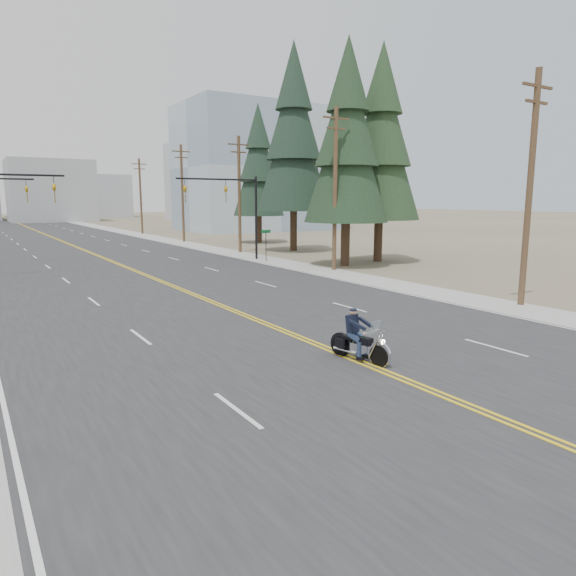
# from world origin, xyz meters

# --- Properties ---
(ground_plane) EXTENTS (400.00, 400.00, 0.00)m
(ground_plane) POSITION_xyz_m (0.00, 0.00, 0.00)
(ground_plane) COLOR #776D56
(ground_plane) RESTS_ON ground
(road) EXTENTS (20.00, 200.00, 0.01)m
(road) POSITION_xyz_m (0.00, 70.00, 0.01)
(road) COLOR #303033
(road) RESTS_ON ground
(sidewalk_right) EXTENTS (3.00, 200.00, 0.01)m
(sidewalk_right) POSITION_xyz_m (11.50, 70.00, 0.01)
(sidewalk_right) COLOR #A5A5A0
(sidewalk_right) RESTS_ON ground
(traffic_mast_right) EXTENTS (7.10, 0.26, 7.00)m
(traffic_mast_right) POSITION_xyz_m (8.98, 32.00, 4.94)
(traffic_mast_right) COLOR black
(traffic_mast_right) RESTS_ON ground
(street_sign) EXTENTS (0.90, 0.06, 2.62)m
(street_sign) POSITION_xyz_m (10.80, 30.00, 1.80)
(street_sign) COLOR black
(street_sign) RESTS_ON ground
(utility_pole_a) EXTENTS (2.20, 0.30, 11.00)m
(utility_pole_a) POSITION_xyz_m (12.50, 8.00, 5.73)
(utility_pole_a) COLOR brown
(utility_pole_a) RESTS_ON ground
(utility_pole_b) EXTENTS (2.20, 0.30, 11.50)m
(utility_pole_b) POSITION_xyz_m (12.50, 23.00, 5.98)
(utility_pole_b) COLOR brown
(utility_pole_b) RESTS_ON ground
(utility_pole_c) EXTENTS (2.20, 0.30, 11.00)m
(utility_pole_c) POSITION_xyz_m (12.50, 38.00, 5.73)
(utility_pole_c) COLOR brown
(utility_pole_c) RESTS_ON ground
(utility_pole_d) EXTENTS (2.20, 0.30, 11.50)m
(utility_pole_d) POSITION_xyz_m (12.50, 53.00, 5.98)
(utility_pole_d) COLOR brown
(utility_pole_d) RESTS_ON ground
(utility_pole_e) EXTENTS (2.20, 0.30, 11.00)m
(utility_pole_e) POSITION_xyz_m (12.50, 70.00, 5.73)
(utility_pole_e) COLOR brown
(utility_pole_e) RESTS_ON ground
(glass_building) EXTENTS (24.00, 16.00, 20.00)m
(glass_building) POSITION_xyz_m (32.00, 70.00, 10.00)
(glass_building) COLOR #9EB5CC
(glass_building) RESTS_ON ground
(haze_bldg_b) EXTENTS (18.00, 14.00, 14.00)m
(haze_bldg_b) POSITION_xyz_m (8.00, 125.00, 7.00)
(haze_bldg_b) COLOR #ADB2B7
(haze_bldg_b) RESTS_ON ground
(haze_bldg_c) EXTENTS (16.00, 12.00, 18.00)m
(haze_bldg_c) POSITION_xyz_m (40.00, 110.00, 9.00)
(haze_bldg_c) COLOR #B7BCC6
(haze_bldg_c) RESTS_ON ground
(haze_bldg_e) EXTENTS (14.00, 14.00, 12.00)m
(haze_bldg_e) POSITION_xyz_m (25.00, 150.00, 6.00)
(haze_bldg_e) COLOR #B7BCC6
(haze_bldg_e) RESTS_ON ground
(motorcyclist) EXTENTS (1.37, 2.32, 1.69)m
(motorcyclist) POSITION_xyz_m (0.09, 5.43, 0.85)
(motorcyclist) COLOR black
(motorcyclist) RESTS_ON ground
(conifer_near) EXTENTS (6.40, 6.40, 16.95)m
(conifer_near) POSITION_xyz_m (14.73, 24.52, 9.73)
(conifer_near) COLOR #382619
(conifer_near) RESTS_ON ground
(conifer_mid) EXTENTS (6.51, 6.51, 17.36)m
(conifer_mid) POSITION_xyz_m (18.84, 25.31, 9.96)
(conifer_mid) COLOR #382619
(conifer_mid) RESTS_ON ground
(conifer_tall) EXTENTS (7.20, 7.20, 20.00)m
(conifer_tall) POSITION_xyz_m (17.78, 36.58, 11.49)
(conifer_tall) COLOR #382619
(conifer_tall) RESTS_ON ground
(conifer_far) EXTENTS (5.98, 5.98, 16.02)m
(conifer_far) POSITION_xyz_m (19.65, 47.02, 9.19)
(conifer_far) COLOR #382619
(conifer_far) RESTS_ON ground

